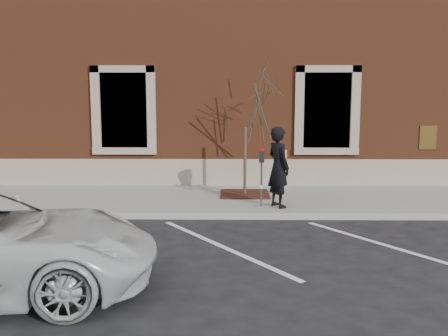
{
  "coord_description": "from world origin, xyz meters",
  "views": [
    {
      "loc": [
        0.15,
        -11.3,
        2.83
      ],
      "look_at": [
        0.0,
        0.6,
        1.1
      ],
      "focal_mm": 40.0,
      "sensor_mm": 36.0,
      "label": 1
    }
  ],
  "objects": [
    {
      "name": "building_civic",
      "position": [
        0.0,
        7.74,
        4.0
      ],
      "size": [
        40.0,
        8.62,
        8.0
      ],
      "color": "brown",
      "rests_on": "ground"
    },
    {
      "name": "parking_meter",
      "position": [
        0.91,
        0.64,
        1.14
      ],
      "size": [
        0.13,
        0.1,
        1.43
      ],
      "rotation": [
        0.0,
        0.0,
        0.11
      ],
      "color": "#595B60",
      "rests_on": "sidewalk_near"
    },
    {
      "name": "man",
      "position": [
        1.31,
        0.6,
        1.13
      ],
      "size": [
        0.75,
        0.85,
        1.95
      ],
      "primitive_type": "imported",
      "rotation": [
        0.0,
        0.0,
        2.08
      ],
      "color": "black",
      "rests_on": "sidewalk_near"
    },
    {
      "name": "parking_stripes",
      "position": [
        0.0,
        -2.2,
        0.0
      ],
      "size": [
        28.0,
        4.4,
        0.01
      ],
      "primitive_type": null,
      "color": "silver",
      "rests_on": "ground"
    },
    {
      "name": "ground",
      "position": [
        0.0,
        0.0,
        0.0
      ],
      "size": [
        120.0,
        120.0,
        0.0
      ],
      "primitive_type": "plane",
      "color": "#28282B",
      "rests_on": "ground"
    },
    {
      "name": "sapling",
      "position": [
        0.55,
        2.1,
        2.49
      ],
      "size": [
        2.01,
        2.01,
        3.34
      ],
      "color": "#4D3D2E",
      "rests_on": "sidewalk_near"
    },
    {
      "name": "tree_grate",
      "position": [
        0.55,
        2.1,
        0.17
      ],
      "size": [
        1.32,
        1.32,
        0.03
      ],
      "primitive_type": "cube",
      "color": "#431F15",
      "rests_on": "sidewalk_near"
    },
    {
      "name": "sidewalk_near",
      "position": [
        0.0,
        1.75,
        0.07
      ],
      "size": [
        40.0,
        3.5,
        0.15
      ],
      "primitive_type": "cube",
      "color": "#9B9991",
      "rests_on": "ground"
    },
    {
      "name": "curb_near",
      "position": [
        0.0,
        -0.05,
        0.07
      ],
      "size": [
        40.0,
        0.12,
        0.15
      ],
      "primitive_type": "cube",
      "color": "#9E9E99",
      "rests_on": "ground"
    }
  ]
}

